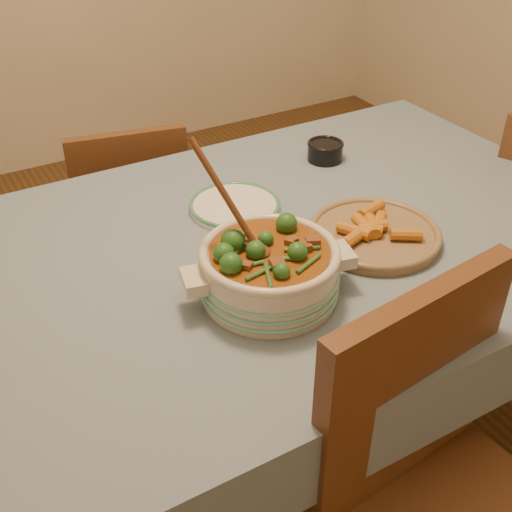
{
  "coord_description": "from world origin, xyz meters",
  "views": [
    {
      "loc": [
        -0.69,
        -1.08,
        1.58
      ],
      "look_at": [
        -0.17,
        -0.17,
        0.85
      ],
      "focal_mm": 45.0,
      "sensor_mm": 36.0,
      "label": 1
    }
  ],
  "objects": [
    {
      "name": "fried_plate",
      "position": [
        0.18,
        -0.12,
        0.78
      ],
      "size": [
        0.35,
        0.35,
        0.05
      ],
      "rotation": [
        0.0,
        0.0,
        0.17
      ],
      "color": "#8C6A4D",
      "rests_on": "dining_table"
    },
    {
      "name": "stew_casserole",
      "position": [
        -0.14,
        -0.18,
        0.83
      ],
      "size": [
        0.36,
        0.33,
        0.34
      ],
      "rotation": [
        0.0,
        0.0,
        -0.23
      ],
      "color": "beige",
      "rests_on": "dining_table"
    },
    {
      "name": "white_plate",
      "position": [
        -0.04,
        0.17,
        0.77
      ],
      "size": [
        0.28,
        0.28,
        0.02
      ],
      "rotation": [
        0.0,
        0.0,
        0.26
      ],
      "color": "silver",
      "rests_on": "dining_table"
    },
    {
      "name": "chair_near",
      "position": [
        -0.03,
        -0.62,
        0.53
      ],
      "size": [
        0.49,
        0.49,
        0.94
      ],
      "rotation": [
        0.0,
        0.0,
        0.11
      ],
      "color": "brown",
      "rests_on": "floor"
    },
    {
      "name": "dining_table",
      "position": [
        0.0,
        0.0,
        0.66
      ],
      "size": [
        1.68,
        1.08,
        0.76
      ],
      "color": "brown",
      "rests_on": "floor"
    },
    {
      "name": "condiment_bowl",
      "position": [
        0.32,
        0.29,
        0.79
      ],
      "size": [
        0.12,
        0.12,
        0.06
      ],
      "rotation": [
        0.0,
        0.0,
        0.18
      ],
      "color": "black",
      "rests_on": "dining_table"
    },
    {
      "name": "floor",
      "position": [
        0.0,
        0.0,
        0.0
      ],
      "size": [
        4.5,
        4.5,
        0.0
      ],
      "primitive_type": "plane",
      "color": "#472B14",
      "rests_on": "ground"
    },
    {
      "name": "chair_far",
      "position": [
        -0.12,
        0.77,
        0.45
      ],
      "size": [
        0.44,
        0.44,
        0.79
      ],
      "rotation": [
        0.0,
        0.0,
        2.95
      ],
      "color": "brown",
      "rests_on": "floor"
    }
  ]
}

